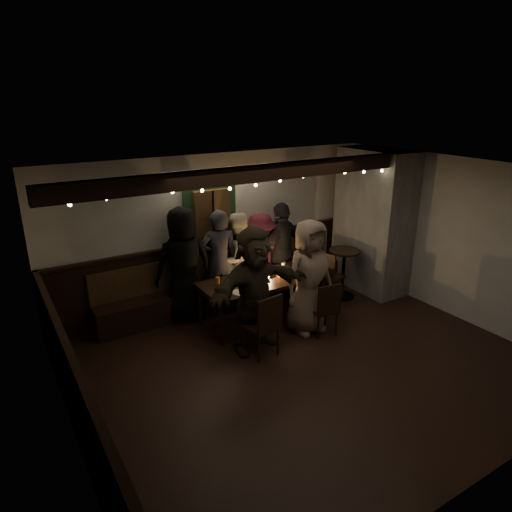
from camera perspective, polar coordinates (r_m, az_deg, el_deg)
room at (r=7.65m, az=6.35°, el=0.95°), size 6.02×5.01×2.62m
dining_table at (r=7.30m, az=0.82°, el=-3.33°), size 2.02×0.87×0.88m
chair_near_left at (r=6.37m, az=1.14°, el=-8.30°), size 0.48×0.48×0.94m
chair_near_right at (r=6.99m, az=8.70°, el=-6.23°), size 0.44×0.44×0.86m
chair_end at (r=8.15m, az=8.95°, el=-2.15°), size 0.51×0.51×0.92m
high_top at (r=8.33m, az=10.89°, el=-1.42°), size 0.56×0.56×0.90m
person_a at (r=7.36m, az=-9.01°, el=-1.08°), size 0.98×0.70×1.88m
person_b at (r=7.61m, az=-4.62°, el=-0.63°), size 0.75×0.62×1.76m
person_c at (r=7.83m, az=-2.46°, el=-0.44°), size 0.89×0.75×1.65m
person_d at (r=8.06m, az=0.57°, el=-0.10°), size 1.02×0.60×1.57m
person_e at (r=8.13m, az=3.27°, el=0.71°), size 1.11×0.77×1.75m
person_f at (r=6.42m, az=-0.22°, el=-4.20°), size 1.76×0.78×1.84m
person_g at (r=6.94m, az=6.62°, el=-2.62°), size 0.90×0.61×1.79m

